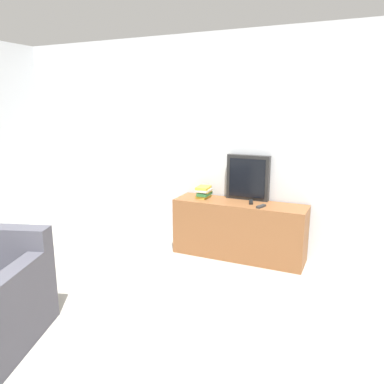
{
  "coord_description": "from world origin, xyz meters",
  "views": [
    {
      "loc": [
        1.51,
        -1.28,
        1.76
      ],
      "look_at": [
        -0.13,
        2.29,
        0.85
      ],
      "focal_mm": 35.0,
      "sensor_mm": 36.0,
      "label": 1
    }
  ],
  "objects": [
    {
      "name": "tv_stand",
      "position": [
        0.26,
        2.77,
        0.33
      ],
      "size": [
        1.54,
        0.43,
        0.67
      ],
      "color": "brown",
      "rests_on": "ground_plane"
    },
    {
      "name": "book_stack",
      "position": [
        -0.2,
        2.79,
        0.74
      ],
      "size": [
        0.16,
        0.23,
        0.14
      ],
      "color": "gold",
      "rests_on": "tv_stand"
    },
    {
      "name": "remote_secondary",
      "position": [
        0.54,
        2.65,
        0.68
      ],
      "size": [
        0.08,
        0.15,
        0.02
      ],
      "rotation": [
        0.0,
        0.0,
        -0.32
      ],
      "color": "#2D2D2D",
      "rests_on": "tv_stand"
    },
    {
      "name": "wall_back",
      "position": [
        0.0,
        3.03,
        1.3
      ],
      "size": [
        9.0,
        0.06,
        2.6
      ],
      "color": "silver",
      "rests_on": "ground_plane"
    },
    {
      "name": "television",
      "position": [
        0.3,
        2.94,
        0.93
      ],
      "size": [
        0.51,
        0.09,
        0.53
      ],
      "color": "black",
      "rests_on": "tv_stand"
    },
    {
      "name": "remote_on_stand",
      "position": [
        0.39,
        2.79,
        0.68
      ],
      "size": [
        0.09,
        0.17,
        0.02
      ],
      "rotation": [
        0.0,
        0.0,
        0.29
      ],
      "color": "black",
      "rests_on": "tv_stand"
    }
  ]
}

